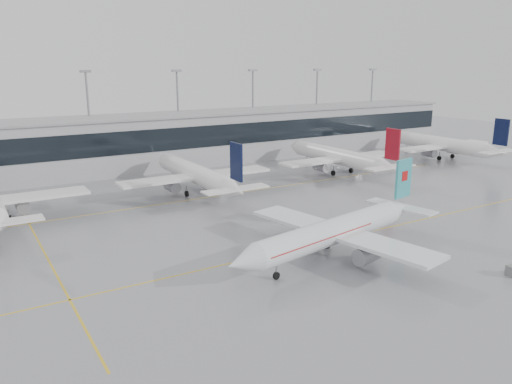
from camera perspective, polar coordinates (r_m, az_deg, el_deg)
ground at (r=67.65m, az=5.31°, el=-6.27°), size 320.00×320.00×0.00m
taxi_line_main at (r=67.65m, az=5.31°, el=-6.26°), size 120.00×0.25×0.01m
taxi_line_north at (r=92.28m, az=-5.81°, el=-0.64°), size 120.00×0.25×0.01m
taxi_line_cross at (r=70.27m, az=-22.93°, el=-6.59°), size 0.25×60.00×0.01m
terminal at (r=120.22m, az=-12.53°, el=5.52°), size 180.00×15.00×12.00m
terminal_glass at (r=112.95m, az=-11.31°, el=5.80°), size 180.00×0.20×5.00m
terminal_roof at (r=119.46m, az=-12.69°, el=8.46°), size 182.00×16.00×0.40m
light_masts at (r=125.03m, az=-13.62°, el=9.18°), size 156.40×1.00×22.60m
air_canada_jet at (r=64.11m, az=9.36°, el=-4.36°), size 34.76×27.70×10.77m
parked_jet_c at (r=94.66m, az=-6.83°, el=2.03°), size 29.64×36.96×11.72m
parked_jet_d at (r=113.36m, az=9.50°, el=3.97°), size 29.64×36.96×11.72m
parked_jet_e at (r=138.52m, az=20.61°, el=5.12°), size 29.64×36.96×11.72m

